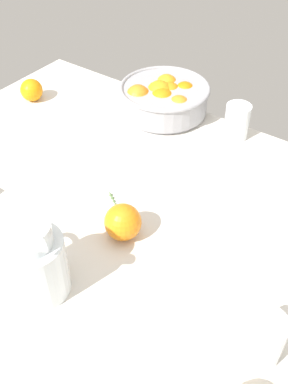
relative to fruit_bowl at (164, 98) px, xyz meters
The scene contains 8 objects.
ground_plane 47.39cm from the fruit_bowl, 65.40° to the right, with size 144.52×101.77×3.00cm, color silver.
fruit_bowl is the anchor object (origin of this frame).
juice_pitcher 71.40cm from the fruit_bowl, 76.83° to the right, with size 16.76×12.47×18.88cm.
juice_glass 81.62cm from the fruit_bowl, 44.01° to the right, with size 7.54×7.54×9.84cm.
second_glass 23.86cm from the fruit_bowl, ahead, with size 7.12×7.12×10.32cm.
loose_orange_0 52.67cm from the fruit_bowl, 66.28° to the right, with size 8.45×8.45×8.45cm, color orange.
loose_orange_2 43.18cm from the fruit_bowl, 155.12° to the right, with size 7.15×7.15×7.15cm, color orange.
herb_sprig_1 42.08cm from the fruit_bowl, 73.91° to the right, with size 5.08×3.39×0.96cm.
Camera 1 is at (46.67, -60.09, 76.91)cm, focal length 42.51 mm.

